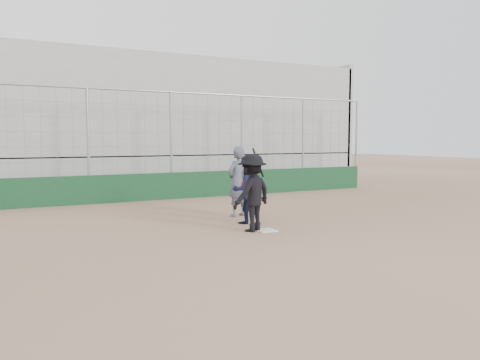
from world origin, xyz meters
name	(u,v)px	position (x,y,z in m)	size (l,w,h in m)	color
ground	(266,231)	(0.00, 0.00, 0.00)	(90.00, 90.00, 0.00)	brown
home_plate	(266,230)	(0.00, 0.00, 0.01)	(0.44, 0.44, 0.02)	white
backstop	(172,174)	(0.00, 7.00, 0.96)	(18.10, 0.25, 4.04)	#11361C
bleachers	(136,125)	(0.00, 11.95, 2.92)	(20.25, 6.70, 6.98)	#959595
batter_at_plate	(252,193)	(-0.32, 0.14, 0.95)	(1.41, 1.13, 2.04)	black
catcher_crouched	(246,201)	(0.05, 1.14, 0.59)	(0.94, 0.78, 1.19)	black
umpire	(237,185)	(0.36, 2.26, 0.92)	(0.75, 0.49, 1.84)	#484F5B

